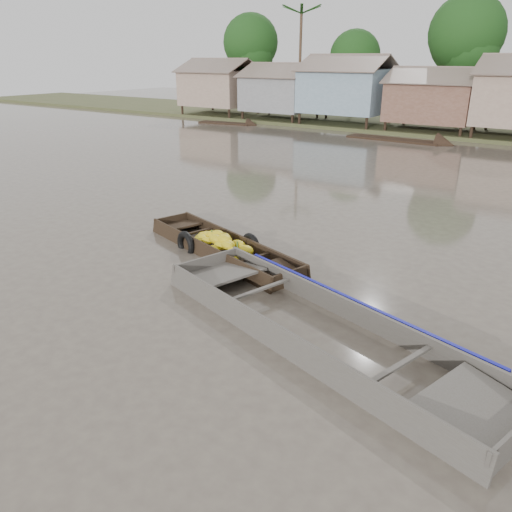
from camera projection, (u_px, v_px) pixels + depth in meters
The scene contains 3 objects.
ground at pixel (212, 299), 11.54m from camera, with size 120.00×120.00×0.00m, color #53483F.
banana_boat at pixel (220, 246), 14.24m from camera, with size 5.97×3.02×0.83m.
viewer_boat at pixel (320, 334), 9.94m from camera, with size 8.34×4.29×0.65m.
Camera 1 is at (6.70, -7.94, 5.23)m, focal length 35.00 mm.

